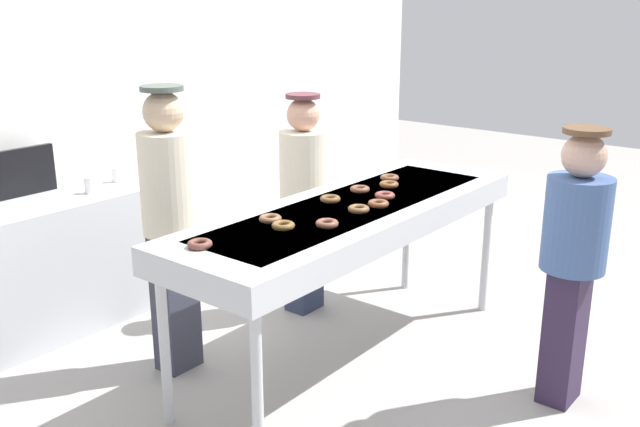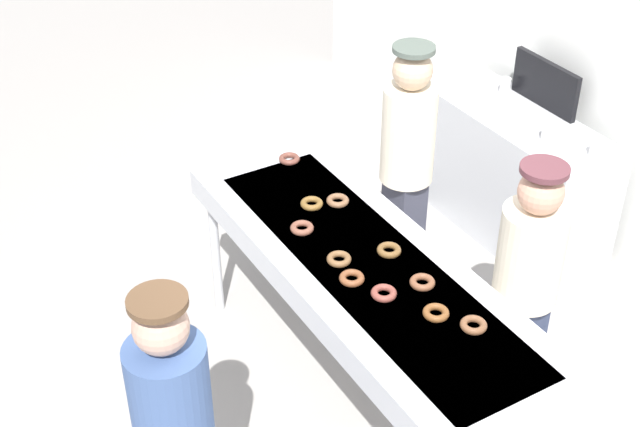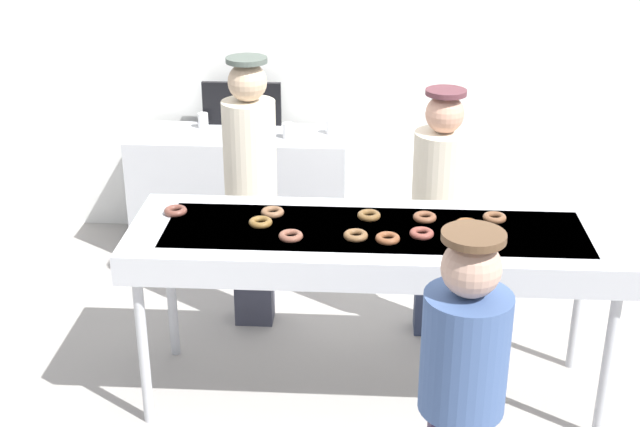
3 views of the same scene
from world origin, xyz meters
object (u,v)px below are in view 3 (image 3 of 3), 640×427
chocolate_donut_1 (291,236)px  worker_baker (440,200)px  chocolate_donut_6 (495,218)px  paper_cup_0 (203,120)px  chocolate_donut_0 (388,238)px  chocolate_donut_5 (369,215)px  chocolate_donut_4 (467,224)px  chocolate_donut_7 (425,217)px  paper_cup_1 (288,131)px  worker_assistant (251,179)px  paper_cup_2 (332,126)px  chocolate_donut_10 (261,222)px  chocolate_donut_8 (175,211)px  chocolate_donut_9 (356,235)px  chocolate_donut_2 (422,233)px  fryer_conveyor (374,243)px  customer_waiting (462,386)px  prep_counter (240,192)px  chocolate_donut_3 (272,212)px  menu_display (242,104)px

chocolate_donut_1 → worker_baker: size_ratio=0.08×
chocolate_donut_6 → paper_cup_0: 2.64m
chocolate_donut_0 → chocolate_donut_5: 0.30m
chocolate_donut_4 → chocolate_donut_5: bearing=170.5°
chocolate_donut_7 → paper_cup_1: chocolate_donut_7 is taller
chocolate_donut_4 → paper_cup_0: 2.60m
chocolate_donut_4 → worker_assistant: (-1.24, 0.71, -0.05)m
paper_cup_1 → paper_cup_2: 0.33m
chocolate_donut_0 → chocolate_donut_7: size_ratio=1.00×
chocolate_donut_0 → chocolate_donut_5: same height
chocolate_donut_4 → chocolate_donut_10: size_ratio=1.00×
chocolate_donut_4 → chocolate_donut_5: same height
chocolate_donut_8 → chocolate_donut_9: (0.99, -0.26, 0.00)m
chocolate_donut_2 → chocolate_donut_10: 0.85m
chocolate_donut_4 → chocolate_donut_9: same height
fryer_conveyor → customer_waiting: customer_waiting is taller
chocolate_donut_1 → worker_assistant: (-0.33, 0.91, -0.05)m
worker_baker → paper_cup_2: 1.37m
worker_assistant → paper_cup_2: worker_assistant is taller
customer_waiting → prep_counter: (-1.35, 3.05, -0.44)m
chocolate_donut_2 → chocolate_donut_9: same height
chocolate_donut_3 → chocolate_donut_9: bearing=-30.8°
chocolate_donut_10 → customer_waiting: bearing=-52.3°
chocolate_donut_3 → chocolate_donut_5: (0.52, -0.01, 0.00)m
chocolate_donut_2 → paper_cup_0: size_ratio=1.12×
chocolate_donut_1 → prep_counter: bearing=106.0°
chocolate_donut_7 → prep_counter: (-1.26, 1.70, -0.57)m
chocolate_donut_1 → paper_cup_1: chocolate_donut_1 is taller
chocolate_donut_6 → chocolate_donut_7: size_ratio=1.00×
chocolate_donut_8 → menu_display: (0.09, 1.93, 0.05)m
chocolate_donut_6 → fryer_conveyor: bearing=-166.9°
chocolate_donut_8 → customer_waiting: (1.43, -1.36, -0.14)m
chocolate_donut_5 → chocolate_donut_10: (-0.57, -0.13, 0.00)m
chocolate_donut_9 → customer_waiting: 1.20m
chocolate_donut_4 → chocolate_donut_9: (-0.58, -0.17, 0.00)m
chocolate_donut_10 → chocolate_donut_6: bearing=6.3°
menu_display → chocolate_donut_0: bearing=-64.4°
chocolate_donut_6 → chocolate_donut_7: bearing=-177.2°
chocolate_donut_6 → worker_baker: size_ratio=0.08×
chocolate_donut_7 → prep_counter: 2.19m
chocolate_donut_1 → chocolate_donut_7: (0.69, 0.28, 0.00)m
chocolate_donut_5 → chocolate_donut_9: (-0.07, -0.26, 0.00)m
paper_cup_1 → worker_assistant: bearing=-97.7°
worker_assistant → paper_cup_2: size_ratio=15.57×
worker_assistant → customer_waiting: 2.27m
chocolate_donut_9 → chocolate_donut_0: bearing=-9.3°
chocolate_donut_0 → chocolate_donut_3: (-0.62, 0.30, 0.00)m
chocolate_donut_8 → chocolate_donut_10: (0.48, -0.13, 0.00)m
chocolate_donut_0 → chocolate_donut_9: same height
chocolate_donut_5 → chocolate_donut_4: bearing=-9.5°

